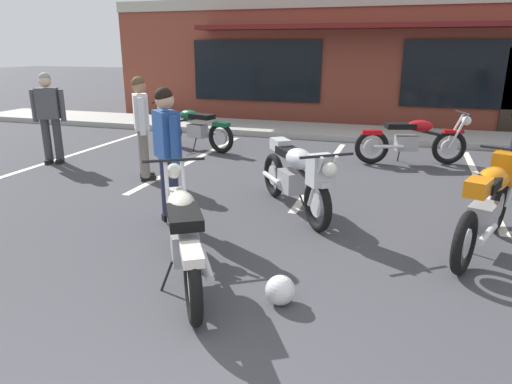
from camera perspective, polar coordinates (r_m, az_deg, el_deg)
The scene contains 13 objects.
ground_plane at distance 5.23m, azimuth 1.54°, elevation -6.53°, with size 80.00×80.00×0.00m, color #3D3D42.
sidewalk_kerb at distance 11.94m, azimuth 11.40°, elevation 7.13°, with size 22.00×1.80×0.14m, color #A8A59E.
brick_storefront_building at distance 15.87m, azimuth 13.70°, elevation 15.43°, with size 14.93×6.00×3.42m.
painted_stall_lines at distance 8.46m, azimuth 8.32°, elevation 2.69°, with size 10.36×4.80×0.01m.
motorcycle_foreground_classic at distance 4.38m, azimuth -8.84°, elevation -5.09°, with size 1.35×1.86×0.98m.
motorcycle_black_cruiser at distance 9.20m, azimuth 18.57°, elevation 6.08°, with size 2.05×0.96×0.98m.
motorcycle_silver_naked at distance 10.16m, azimuth -7.62°, elevation 7.82°, with size 2.05×0.93×0.98m.
motorcycle_green_cafe_racer at distance 5.63m, azimuth 26.59°, elevation -0.96°, with size 1.03×2.02×0.98m.
motorcycle_orange_scrambler at distance 6.04m, azimuth 5.05°, elevation 2.01°, with size 1.48×1.79×0.98m.
person_in_black_shirt at distance 9.55m, azimuth -24.00°, elevation 8.86°, with size 0.59×0.39×1.68m.
person_by_back_row at distance 7.81m, azimuth -13.83°, elevation 8.27°, with size 0.43×0.55×1.68m.
person_near_building at distance 5.72m, azimuth -10.78°, elevation 5.27°, with size 0.51×0.47×1.68m.
helmet_on_pavement at distance 4.08m, azimuth 2.99°, elevation -11.88°, with size 0.26×0.26×0.26m.
Camera 1 is at (1.35, -1.17, 2.12)m, focal length 32.71 mm.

